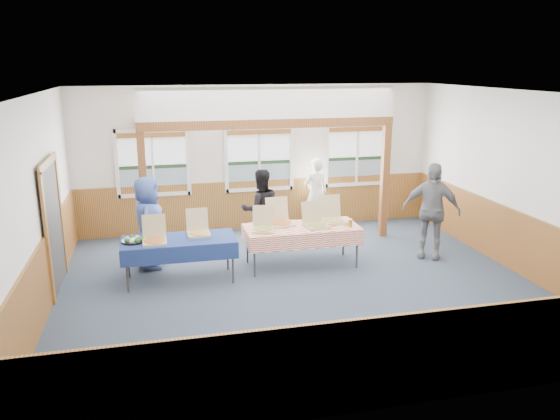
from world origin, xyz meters
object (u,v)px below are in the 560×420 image
Objects in this scene: table_left at (179,242)px; table_right at (302,229)px; person_grey at (431,211)px; woman_black at (261,210)px; woman_white at (316,194)px; man_blue at (148,223)px.

table_left is 0.94× the size of table_right.
person_grey is at bearing 6.60° from table_right.
person_grey is at bearing 154.45° from woman_black.
table_left is at bearing 24.81° from woman_white.
woman_white is 1.00× the size of woman_black.
table_left is 1.27× the size of woman_black.
man_blue reaches higher than table_right.
woman_black is at bearing 23.19° from woman_white.
woman_white reaches higher than table_right.
woman_black is 3.31m from person_grey.
table_left is at bearing -165.40° from table_right.
woman_black is (-1.47, -1.05, 0.00)m from woman_white.
person_grey reaches higher than woman_white.
man_blue reaches higher than woman_black.
woman_black is 2.26m from man_blue.
woman_white is (0.93, 2.18, 0.11)m from table_right.
person_grey is at bearing 112.72° from woman_white.
woman_white is 0.88× the size of person_grey.
person_grey is (2.53, -0.10, 0.22)m from table_right.
woman_white is 2.78m from person_grey.
woman_black is 0.96× the size of man_blue.
woman_white reaches higher than table_left.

